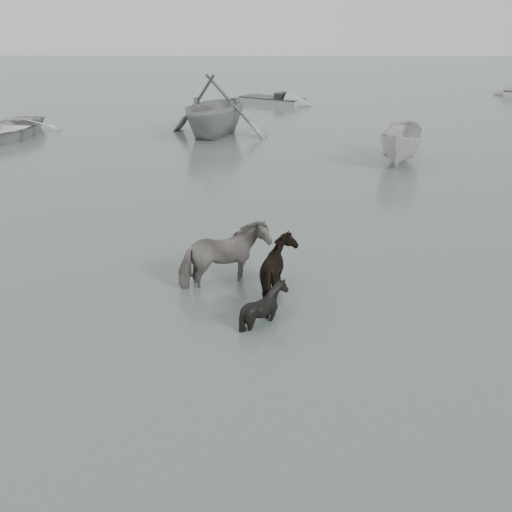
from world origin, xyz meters
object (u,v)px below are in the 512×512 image
object	(u,v)px
pony_pinto	(224,249)
pony_dark	(282,260)
pony_black	(264,295)
rowboat_lead	(8,126)

from	to	relation	value
pony_pinto	pony_dark	size ratio (longest dim) A/B	1.43
pony_dark	pony_black	xyz separation A→B (m)	(-0.38, -1.59, -0.13)
pony_dark	pony_black	size ratio (longest dim) A/B	1.22
pony_pinto	rowboat_lead	size ratio (longest dim) A/B	0.39
pony_dark	rowboat_lead	world-z (taller)	pony_dark
pony_pinto	pony_dark	world-z (taller)	pony_pinto
pony_pinto	pony_black	distance (m)	2.11
pony_dark	pony_black	distance (m)	1.64
pony_black	rowboat_lead	size ratio (longest dim) A/B	0.22
pony_pinto	rowboat_lead	distance (m)	20.86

